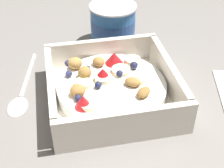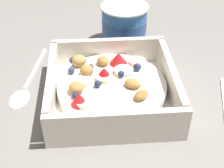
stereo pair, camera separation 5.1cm
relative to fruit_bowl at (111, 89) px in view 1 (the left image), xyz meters
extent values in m
plane|color=gray|center=(-0.01, 0.00, -0.02)|extent=(2.40, 2.40, 0.00)
cube|color=white|center=(0.00, 0.00, -0.01)|extent=(0.20, 0.20, 0.01)
cube|color=white|center=(0.00, -0.09, 0.01)|extent=(0.20, 0.01, 0.06)
cube|color=white|center=(0.00, 0.09, 0.01)|extent=(0.20, 0.01, 0.06)
cube|color=white|center=(-0.09, 0.00, 0.01)|extent=(0.01, 0.18, 0.06)
cube|color=white|center=(0.09, 0.00, 0.01)|extent=(0.01, 0.18, 0.06)
cylinder|color=white|center=(0.00, 0.00, 0.00)|extent=(0.17, 0.17, 0.02)
cylinder|color=#F4EAB7|center=(0.05, 0.05, 0.01)|extent=(0.04, 0.04, 0.01)
cylinder|color=#F7EFC6|center=(-0.04, -0.04, 0.01)|extent=(0.03, 0.03, 0.01)
cylinder|color=#F7EFC6|center=(0.02, 0.03, 0.01)|extent=(0.04, 0.04, 0.01)
cylinder|color=#F4EAB7|center=(0.04, 0.00, 0.01)|extent=(0.03, 0.03, 0.01)
cylinder|color=beige|center=(0.02, -0.07, 0.01)|extent=(0.04, 0.04, 0.01)
cylinder|color=beige|center=(-0.04, 0.01, 0.01)|extent=(0.03, 0.03, 0.01)
cylinder|color=#F4EAB7|center=(-0.01, 0.01, 0.01)|extent=(0.04, 0.04, 0.01)
cone|color=red|center=(-0.05, -0.04, 0.02)|extent=(0.03, 0.03, 0.02)
cone|color=red|center=(-0.01, 0.02, 0.02)|extent=(0.04, 0.04, 0.02)
cone|color=red|center=(0.02, 0.06, 0.02)|extent=(0.04, 0.04, 0.02)
sphere|color=navy|center=(0.02, 0.06, 0.01)|extent=(0.01, 0.01, 0.01)
sphere|color=navy|center=(-0.03, 0.04, 0.01)|extent=(0.01, 0.01, 0.01)
sphere|color=navy|center=(-0.06, 0.06, 0.01)|extent=(0.01, 0.01, 0.01)
sphere|color=navy|center=(-0.06, 0.03, 0.01)|extent=(0.01, 0.01, 0.01)
sphere|color=#23284C|center=(-0.02, -0.01, 0.01)|extent=(0.01, 0.01, 0.01)
sphere|color=#23284C|center=(0.02, 0.02, 0.01)|extent=(0.01, 0.01, 0.01)
sphere|color=#23284C|center=(0.05, 0.03, 0.02)|extent=(0.01, 0.01, 0.01)
sphere|color=#23284C|center=(-0.05, -0.03, 0.01)|extent=(0.01, 0.01, 0.01)
ellipsoid|color=#AD7F42|center=(-0.01, 0.06, 0.02)|extent=(0.03, 0.03, 0.01)
ellipsoid|color=#AD7F42|center=(-0.05, -0.02, 0.02)|extent=(0.03, 0.03, 0.02)
ellipsoid|color=olive|center=(0.04, -0.04, 0.02)|extent=(0.03, 0.03, 0.01)
ellipsoid|color=#AD7F42|center=(0.03, -0.01, 0.02)|extent=(0.03, 0.03, 0.01)
ellipsoid|color=#AD7F42|center=(-0.04, 0.03, 0.02)|extent=(0.02, 0.02, 0.02)
ellipsoid|color=tan|center=(-0.05, 0.06, 0.02)|extent=(0.03, 0.02, 0.02)
ellipsoid|color=silver|center=(-0.15, 0.01, -0.02)|extent=(0.04, 0.05, 0.01)
cylinder|color=silver|center=(-0.13, 0.09, -0.02)|extent=(0.03, 0.12, 0.01)
cylinder|color=#3370B7|center=(0.04, 0.17, 0.02)|extent=(0.09, 0.09, 0.08)
cylinder|color=#2D5193|center=(0.04, 0.17, 0.02)|extent=(0.09, 0.09, 0.02)
cylinder|color=#B7BCC6|center=(0.04, 0.17, 0.06)|extent=(0.09, 0.09, 0.00)
camera|label=1|loc=(-0.08, -0.39, 0.32)|focal=52.36mm
camera|label=2|loc=(-0.03, -0.40, 0.32)|focal=52.36mm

